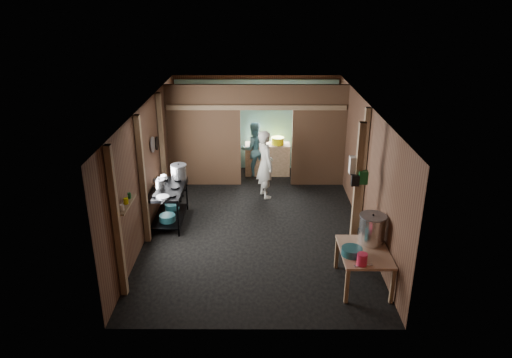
{
  "coord_description": "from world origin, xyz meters",
  "views": [
    {
      "loc": [
        0.03,
        -9.2,
        4.71
      ],
      "look_at": [
        0.0,
        -0.2,
        1.1
      ],
      "focal_mm": 33.09,
      "sensor_mm": 36.0,
      "label": 1
    }
  ],
  "objects_px": {
    "prep_table": "(363,268)",
    "stove_pot_large": "(179,172)",
    "gas_range": "(169,205)",
    "yellow_tub": "(278,141)",
    "cook": "(265,164)",
    "stock_pot": "(372,230)",
    "pink_bucket": "(362,259)"
  },
  "relations": [
    {
      "from": "pink_bucket",
      "to": "cook",
      "type": "distance_m",
      "value": 4.43
    },
    {
      "from": "gas_range",
      "to": "cook",
      "type": "xyz_separation_m",
      "value": [
        2.09,
        1.43,
        0.43
      ]
    },
    {
      "from": "stock_pot",
      "to": "yellow_tub",
      "type": "bearing_deg",
      "value": 105.93
    },
    {
      "from": "stove_pot_large",
      "to": "cook",
      "type": "relative_size",
      "value": 0.21
    },
    {
      "from": "stove_pot_large",
      "to": "cook",
      "type": "distance_m",
      "value": 2.13
    },
    {
      "from": "prep_table",
      "to": "pink_bucket",
      "type": "relative_size",
      "value": 5.59
    },
    {
      "from": "yellow_tub",
      "to": "cook",
      "type": "height_order",
      "value": "cook"
    },
    {
      "from": "gas_range",
      "to": "cook",
      "type": "distance_m",
      "value": 2.57
    },
    {
      "from": "gas_range",
      "to": "yellow_tub",
      "type": "height_order",
      "value": "yellow_tub"
    },
    {
      "from": "pink_bucket",
      "to": "yellow_tub",
      "type": "relative_size",
      "value": 0.57
    },
    {
      "from": "pink_bucket",
      "to": "stock_pot",
      "type": "bearing_deg",
      "value": 67.09
    },
    {
      "from": "prep_table",
      "to": "stove_pot_large",
      "type": "relative_size",
      "value": 3.14
    },
    {
      "from": "gas_range",
      "to": "stock_pot",
      "type": "distance_m",
      "value": 4.4
    },
    {
      "from": "cook",
      "to": "yellow_tub",
      "type": "bearing_deg",
      "value": -34.24
    },
    {
      "from": "gas_range",
      "to": "cook",
      "type": "relative_size",
      "value": 0.83
    },
    {
      "from": "gas_range",
      "to": "stove_pot_large",
      "type": "height_order",
      "value": "stove_pot_large"
    },
    {
      "from": "gas_range",
      "to": "prep_table",
      "type": "height_order",
      "value": "gas_range"
    },
    {
      "from": "gas_range",
      "to": "yellow_tub",
      "type": "distance_m",
      "value": 3.88
    },
    {
      "from": "gas_range",
      "to": "prep_table",
      "type": "relative_size",
      "value": 1.24
    },
    {
      "from": "stove_pot_large",
      "to": "yellow_tub",
      "type": "bearing_deg",
      "value": 46.79
    },
    {
      "from": "stove_pot_large",
      "to": "yellow_tub",
      "type": "height_order",
      "value": "stove_pot_large"
    },
    {
      "from": "prep_table",
      "to": "stock_pot",
      "type": "bearing_deg",
      "value": 60.51
    },
    {
      "from": "gas_range",
      "to": "pink_bucket",
      "type": "height_order",
      "value": "pink_bucket"
    },
    {
      "from": "gas_range",
      "to": "stove_pot_large",
      "type": "xyz_separation_m",
      "value": [
        0.17,
        0.52,
        0.56
      ]
    },
    {
      "from": "stove_pot_large",
      "to": "yellow_tub",
      "type": "distance_m",
      "value": 3.33
    },
    {
      "from": "gas_range",
      "to": "stock_pot",
      "type": "bearing_deg",
      "value": -27.65
    },
    {
      "from": "stove_pot_large",
      "to": "cook",
      "type": "bearing_deg",
      "value": 25.13
    },
    {
      "from": "stove_pot_large",
      "to": "gas_range",
      "type": "bearing_deg",
      "value": -107.97
    },
    {
      "from": "prep_table",
      "to": "stove_pot_large",
      "type": "distance_m",
      "value": 4.59
    },
    {
      "from": "stock_pot",
      "to": "gas_range",
      "type": "bearing_deg",
      "value": 152.35
    },
    {
      "from": "gas_range",
      "to": "cook",
      "type": "bearing_deg",
      "value": 34.27
    },
    {
      "from": "gas_range",
      "to": "stock_pot",
      "type": "relative_size",
      "value": 2.58
    }
  ]
}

